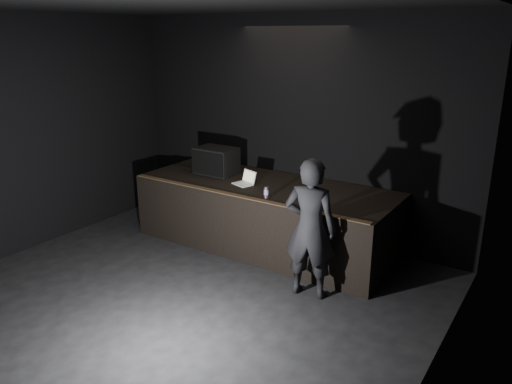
{
  "coord_description": "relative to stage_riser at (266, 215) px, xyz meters",
  "views": [
    {
      "loc": [
        3.87,
        -3.43,
        3.2
      ],
      "look_at": [
        0.11,
        2.3,
        1.01
      ],
      "focal_mm": 35.0,
      "sensor_mm": 36.0,
      "label": 1
    }
  ],
  "objects": [
    {
      "name": "person",
      "position": [
        1.29,
        -1.02,
        0.4
      ],
      "size": [
        0.73,
        0.55,
        1.8
      ],
      "primitive_type": "imported",
      "rotation": [
        0.0,
        0.0,
        3.33
      ],
      "color": "black",
      "rests_on": "ground"
    },
    {
      "name": "laptop",
      "position": [
        -0.26,
        -0.16,
        0.55
      ],
      "size": [
        0.36,
        0.34,
        0.2
      ],
      "rotation": [
        0.0,
        0.0,
        -0.33
      ],
      "color": "silver",
      "rests_on": "stage_riser"
    },
    {
      "name": "stage_riser",
      "position": [
        0.0,
        0.0,
        0.0
      ],
      "size": [
        4.0,
        1.5,
        1.0
      ],
      "primitive_type": "cube",
      "color": "black",
      "rests_on": "ground"
    },
    {
      "name": "wii_remote",
      "position": [
        1.07,
        -0.65,
        0.51
      ],
      "size": [
        0.12,
        0.15,
        0.03
      ],
      "primitive_type": "cube",
      "rotation": [
        0.0,
        0.0,
        0.61
      ],
      "color": "white",
      "rests_on": "stage_riser"
    },
    {
      "name": "stage_monitor",
      "position": [
        -1.0,
        0.06,
        0.71
      ],
      "size": [
        0.65,
        0.47,
        0.43
      ],
      "rotation": [
        0.0,
        0.0,
        0.0
      ],
      "color": "black",
      "rests_on": "stage_riser"
    },
    {
      "name": "riser_lip",
      "position": [
        0.0,
        -0.71,
        0.51
      ],
      "size": [
        3.92,
        0.1,
        0.01
      ],
      "primitive_type": "cube",
      "color": "brown",
      "rests_on": "stage_riser"
    },
    {
      "name": "plastic_cup",
      "position": [
        -0.15,
        -0.19,
        0.55
      ],
      "size": [
        0.08,
        0.08,
        0.1
      ],
      "primitive_type": "cylinder",
      "color": "white",
      "rests_on": "stage_riser"
    },
    {
      "name": "room_walls",
      "position": [
        0.0,
        -2.73,
        1.52
      ],
      "size": [
        6.1,
        7.1,
        3.52
      ],
      "color": "black",
      "rests_on": "ground"
    },
    {
      "name": "cable",
      "position": [
        -1.47,
        0.02,
        0.51
      ],
      "size": [
        0.99,
        0.11,
        0.02
      ],
      "primitive_type": "cylinder",
      "rotation": [
        0.0,
        1.57,
        -0.09
      ],
      "color": "black",
      "rests_on": "stage_riser"
    },
    {
      "name": "ground",
      "position": [
        0.0,
        -2.73,
        -0.5
      ],
      "size": [
        7.0,
        7.0,
        0.0
      ],
      "primitive_type": "plane",
      "color": "black",
      "rests_on": "ground"
    },
    {
      "name": "beer_can",
      "position": [
        0.37,
        -0.57,
        0.58
      ],
      "size": [
        0.07,
        0.07,
        0.16
      ],
      "color": "silver",
      "rests_on": "stage_riser"
    }
  ]
}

